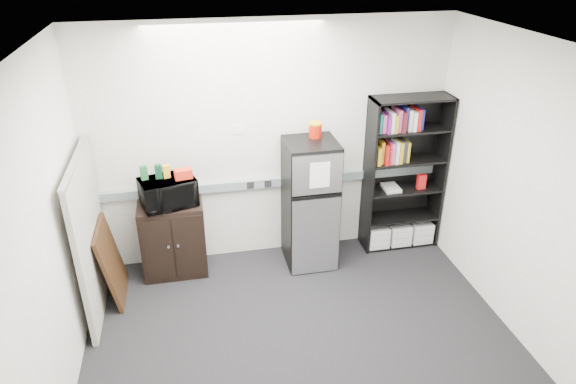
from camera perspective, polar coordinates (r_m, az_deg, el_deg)
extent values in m
plane|color=black|center=(4.94, 1.99, -17.11)|extent=(4.00, 4.00, 0.00)
cube|color=silver|center=(5.67, -1.92, 5.30)|extent=(4.00, 0.02, 2.70)
cube|color=silver|center=(4.95, 25.40, -0.78)|extent=(0.02, 3.50, 2.70)
cube|color=silver|center=(4.18, -25.57, -5.90)|extent=(0.02, 3.50, 2.70)
cube|color=white|center=(3.64, 2.67, 15.26)|extent=(4.00, 3.50, 0.02)
cube|color=gray|center=(5.82, -1.80, 1.07)|extent=(3.92, 0.05, 0.10)
cube|color=white|center=(5.55, -5.52, 6.92)|extent=(0.14, 0.00, 0.10)
cube|color=black|center=(5.94, 8.91, 1.54)|extent=(0.02, 0.34, 1.85)
cube|color=black|center=(6.28, 16.44, 2.18)|extent=(0.02, 0.34, 1.85)
cube|color=black|center=(6.23, 12.20, 2.49)|extent=(0.90, 0.02, 1.85)
cube|color=black|center=(5.78, 13.70, 10.10)|extent=(0.90, 0.34, 0.02)
cube|color=black|center=(6.52, 11.99, -5.35)|extent=(0.85, 0.32, 0.03)
cube|color=black|center=(6.34, 12.28, -2.67)|extent=(0.85, 0.32, 0.03)
cube|color=black|center=(6.17, 12.61, 0.32)|extent=(0.85, 0.32, 0.02)
cube|color=black|center=(6.02, 12.96, 3.47)|extent=(0.85, 0.32, 0.02)
cube|color=black|center=(5.89, 13.33, 6.78)|extent=(0.85, 0.32, 0.02)
cube|color=silver|center=(6.34, 9.76, -4.67)|extent=(0.25, 0.30, 0.25)
cube|color=silver|center=(6.44, 12.09, -4.37)|extent=(0.25, 0.30, 0.25)
cube|color=silver|center=(6.55, 14.35, -4.07)|extent=(0.25, 0.30, 0.25)
cube|color=gray|center=(5.34, -21.10, -4.68)|extent=(0.05, 1.30, 1.60)
cube|color=#B2B2B7|center=(4.99, -22.61, 3.31)|extent=(0.06, 1.30, 0.02)
cube|color=black|center=(5.80, -12.60, -5.06)|extent=(0.68, 0.43, 0.85)
cube|color=black|center=(5.62, -14.26, -6.36)|extent=(0.31, 0.01, 0.75)
cube|color=black|center=(5.61, -10.91, -6.07)|extent=(0.31, 0.01, 0.75)
cylinder|color=#B2B2B7|center=(5.58, -13.14, -5.98)|extent=(0.02, 0.02, 0.02)
cylinder|color=#B2B2B7|center=(5.58, -12.11, -5.89)|extent=(0.02, 0.02, 0.02)
imported|color=black|center=(5.50, -13.19, -0.03)|extent=(0.64, 0.52, 0.31)
cube|color=#195928|center=(5.45, -15.72, 2.06)|extent=(0.08, 0.07, 0.15)
cube|color=#0C361E|center=(5.44, -14.20, 2.21)|extent=(0.07, 0.06, 0.15)
cube|color=orange|center=(5.44, -13.35, 2.24)|extent=(0.08, 0.06, 0.14)
cube|color=red|center=(5.40, -11.56, 1.99)|extent=(0.19, 0.13, 0.10)
cube|color=black|center=(5.72, 2.46, -1.39)|extent=(0.56, 0.56, 1.45)
cube|color=#BCBDC2|center=(5.25, 3.31, 1.91)|extent=(0.53, 0.02, 0.44)
cube|color=#BCBDC2|center=(5.60, 3.11, -4.99)|extent=(0.53, 0.02, 0.93)
cube|color=black|center=(5.35, 3.27, -0.55)|extent=(0.53, 0.01, 0.03)
cube|color=white|center=(5.24, 3.56, 1.87)|extent=(0.21, 0.00, 0.28)
cube|color=black|center=(5.41, 2.61, 5.50)|extent=(0.56, 0.56, 0.02)
cylinder|color=#AF1A08|center=(5.50, 3.05, 6.91)|extent=(0.14, 0.14, 0.17)
cylinder|color=gold|center=(5.47, 3.08, 7.83)|extent=(0.14, 0.14, 0.02)
cube|color=black|center=(5.60, -19.02, -7.35)|extent=(0.18, 0.65, 0.84)
cube|color=beige|center=(5.59, -18.81, -7.34)|extent=(0.13, 0.56, 0.71)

